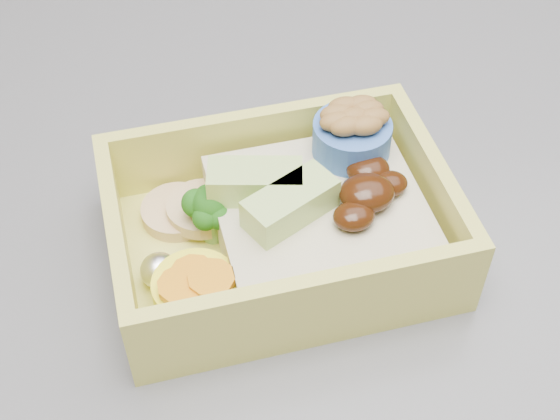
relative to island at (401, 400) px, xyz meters
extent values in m
cube|color=brown|center=(0.00, 0.00, -0.02)|extent=(1.20, 0.80, 0.88)
cube|color=#323236|center=(0.00, 0.00, 0.44)|extent=(1.24, 0.84, 0.04)
cube|color=#D4D057|center=(-0.17, -0.13, 0.46)|extent=(0.18, 0.13, 0.01)
cube|color=#D4D057|center=(-0.17, -0.07, 0.49)|extent=(0.18, 0.01, 0.04)
cube|color=#D4D057|center=(-0.17, -0.19, 0.49)|extent=(0.18, 0.01, 0.04)
cube|color=#D4D057|center=(-0.08, -0.12, 0.49)|extent=(0.01, 0.11, 0.04)
cube|color=#D4D057|center=(-0.25, -0.13, 0.49)|extent=(0.01, 0.11, 0.04)
cube|color=tan|center=(-0.15, -0.13, 0.48)|extent=(0.11, 0.10, 0.03)
ellipsoid|color=black|center=(-0.12, -0.13, 0.50)|extent=(0.03, 0.03, 0.02)
ellipsoid|color=black|center=(-0.12, -0.11, 0.50)|extent=(0.02, 0.02, 0.01)
ellipsoid|color=black|center=(-0.13, -0.14, 0.50)|extent=(0.02, 0.02, 0.01)
ellipsoid|color=black|center=(-0.11, -0.13, 0.50)|extent=(0.02, 0.02, 0.01)
cube|color=#B0D670|center=(-0.16, -0.13, 0.50)|extent=(0.05, 0.04, 0.02)
cube|color=#B0D670|center=(-0.18, -0.11, 0.50)|extent=(0.05, 0.03, 0.02)
cylinder|color=#74A157|center=(-0.20, -0.11, 0.47)|extent=(0.01, 0.01, 0.02)
sphere|color=#1E5E15|center=(-0.20, -0.11, 0.49)|extent=(0.02, 0.02, 0.02)
sphere|color=#1E5E15|center=(-0.20, -0.11, 0.49)|extent=(0.02, 0.02, 0.02)
sphere|color=#1E5E15|center=(-0.21, -0.11, 0.49)|extent=(0.02, 0.02, 0.02)
sphere|color=#1E5E15|center=(-0.20, -0.12, 0.49)|extent=(0.01, 0.01, 0.01)
sphere|color=#1E5E15|center=(-0.21, -0.12, 0.49)|extent=(0.01, 0.01, 0.01)
sphere|color=#1E5E15|center=(-0.20, -0.10, 0.49)|extent=(0.01, 0.01, 0.01)
cylinder|color=#FFF528|center=(-0.22, -0.16, 0.48)|extent=(0.04, 0.04, 0.02)
cylinder|color=orange|center=(-0.22, -0.15, 0.49)|extent=(0.02, 0.02, 0.00)
cylinder|color=orange|center=(-0.23, -0.16, 0.49)|extent=(0.02, 0.02, 0.00)
cylinder|color=orange|center=(-0.21, -0.16, 0.49)|extent=(0.02, 0.02, 0.00)
cylinder|color=tan|center=(-0.22, -0.09, 0.47)|extent=(0.04, 0.04, 0.01)
cylinder|color=tan|center=(-0.21, -0.10, 0.48)|extent=(0.04, 0.04, 0.01)
ellipsoid|color=silver|center=(-0.19, -0.08, 0.48)|extent=(0.02, 0.02, 0.02)
ellipsoid|color=silver|center=(-0.24, -0.14, 0.48)|extent=(0.02, 0.02, 0.02)
cylinder|color=#3865BF|center=(-0.12, -0.09, 0.50)|extent=(0.04, 0.04, 0.02)
ellipsoid|color=brown|center=(-0.12, -0.09, 0.52)|extent=(0.02, 0.01, 0.01)
ellipsoid|color=brown|center=(-0.11, -0.09, 0.52)|extent=(0.02, 0.01, 0.01)
ellipsoid|color=brown|center=(-0.13, -0.09, 0.52)|extent=(0.02, 0.01, 0.01)
ellipsoid|color=brown|center=(-0.12, -0.10, 0.52)|extent=(0.02, 0.01, 0.01)
ellipsoid|color=brown|center=(-0.13, -0.10, 0.52)|extent=(0.02, 0.01, 0.01)
ellipsoid|color=brown|center=(-0.11, -0.09, 0.52)|extent=(0.02, 0.01, 0.01)
ellipsoid|color=brown|center=(-0.12, -0.08, 0.52)|extent=(0.02, 0.01, 0.01)
ellipsoid|color=brown|center=(-0.11, -0.08, 0.52)|extent=(0.02, 0.01, 0.01)
ellipsoid|color=brown|center=(-0.13, -0.09, 0.52)|extent=(0.02, 0.01, 0.01)
camera|label=1|loc=(-0.23, -0.39, 0.79)|focal=50.00mm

